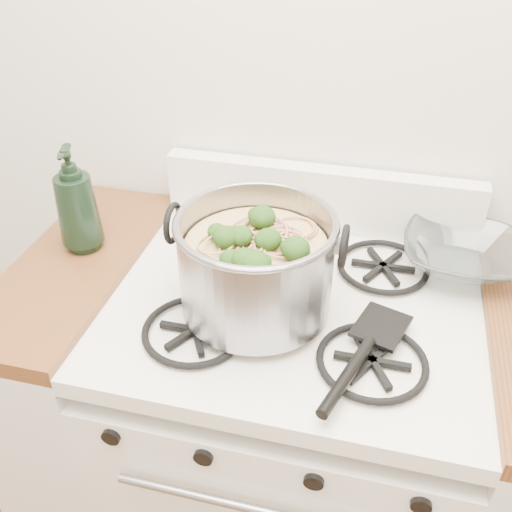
% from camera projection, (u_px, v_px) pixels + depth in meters
% --- Properties ---
extents(gas_range, '(0.76, 0.66, 0.92)m').
position_uv_depth(gas_range, '(288.00, 441.00, 1.46)').
color(gas_range, white).
rests_on(gas_range, ground).
extents(counter_left, '(0.25, 0.65, 0.92)m').
position_uv_depth(counter_left, '(106.00, 396.00, 1.55)').
color(counter_left, silver).
rests_on(counter_left, ground).
extents(stock_pot, '(0.34, 0.31, 0.21)m').
position_uv_depth(stock_pot, '(256.00, 266.00, 1.09)').
color(stock_pot, gray).
rests_on(stock_pot, gas_range).
extents(spatula, '(0.37, 0.38, 0.02)m').
position_uv_depth(spatula, '(382.00, 323.00, 1.08)').
color(spatula, black).
rests_on(spatula, gas_range).
extents(glass_bowl, '(0.10, 0.10, 0.02)m').
position_uv_depth(glass_bowl, '(459.00, 260.00, 1.25)').
color(glass_bowl, white).
rests_on(glass_bowl, gas_range).
extents(bottle, '(0.12, 0.12, 0.25)m').
position_uv_depth(bottle, '(76.00, 199.00, 1.25)').
color(bottle, black).
rests_on(bottle, counter_left).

